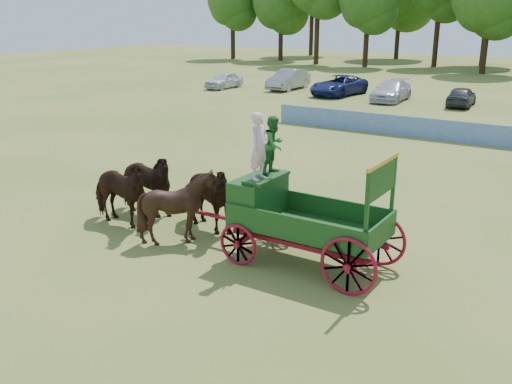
% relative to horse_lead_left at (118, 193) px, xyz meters
% --- Properties ---
extents(ground, '(160.00, 160.00, 0.00)m').
position_rel_horse_lead_left_xyz_m(ground, '(9.48, -0.67, -1.02)').
color(ground, olive).
rests_on(ground, ground).
extents(horse_lead_left, '(2.42, 1.11, 2.05)m').
position_rel_horse_lead_left_xyz_m(horse_lead_left, '(0.00, 0.00, 0.00)').
color(horse_lead_left, black).
rests_on(horse_lead_left, ground).
extents(horse_lead_right, '(2.43, 1.13, 2.05)m').
position_rel_horse_lead_left_xyz_m(horse_lead_right, '(0.00, 1.10, 0.00)').
color(horse_lead_right, black).
rests_on(horse_lead_right, ground).
extents(horse_wheel_left, '(1.92, 1.73, 2.05)m').
position_rel_horse_lead_left_xyz_m(horse_wheel_left, '(2.40, 0.00, 0.00)').
color(horse_wheel_left, black).
rests_on(horse_wheel_left, ground).
extents(horse_wheel_right, '(2.63, 1.69, 2.05)m').
position_rel_horse_lead_left_xyz_m(horse_wheel_right, '(2.40, 1.10, 0.00)').
color(horse_wheel_right, black).
rests_on(horse_wheel_right, ground).
extents(farm_dray, '(5.99, 2.00, 3.83)m').
position_rel_horse_lead_left_xyz_m(farm_dray, '(5.36, 0.56, 0.62)').
color(farm_dray, maroon).
rests_on(farm_dray, ground).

